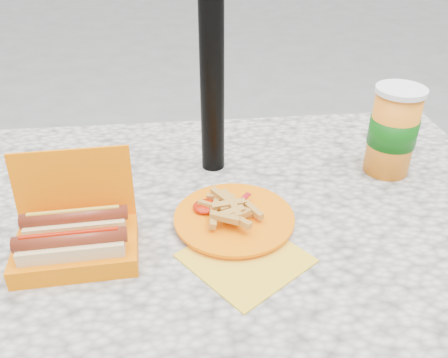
{
  "coord_description": "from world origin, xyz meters",
  "views": [
    {
      "loc": [
        -0.07,
        -0.75,
        1.29
      ],
      "look_at": [
        0.01,
        0.02,
        0.8
      ],
      "focal_mm": 38.0,
      "sensor_mm": 36.0,
      "label": 1
    }
  ],
  "objects": [
    {
      "name": "fries_plate",
      "position": [
        0.02,
        -0.06,
        0.76
      ],
      "size": [
        0.24,
        0.34,
        0.05
      ],
      "rotation": [
        0.0,
        0.0,
        0.36
      ],
      "color": "yellow",
      "rests_on": "picnic_table"
    },
    {
      "name": "umbrella_pole",
      "position": [
        0.0,
        0.16,
        1.1
      ],
      "size": [
        0.05,
        0.05,
        2.2
      ],
      "primitive_type": "cylinder",
      "color": "black",
      "rests_on": "ground"
    },
    {
      "name": "picnic_table",
      "position": [
        0.0,
        0.0,
        0.64
      ],
      "size": [
        1.2,
        0.8,
        0.75
      ],
      "color": "beige",
      "rests_on": "ground"
    },
    {
      "name": "soda_cup",
      "position": [
        0.37,
        0.1,
        0.85
      ],
      "size": [
        0.1,
        0.1,
        0.19
      ],
      "rotation": [
        0.0,
        0.0,
        -0.12
      ],
      "color": "orange",
      "rests_on": "picnic_table"
    },
    {
      "name": "hotdog_box",
      "position": [
        -0.25,
        -0.11,
        0.79
      ],
      "size": [
        0.21,
        0.16,
        0.16
      ],
      "rotation": [
        0.0,
        0.0,
        0.05
      ],
      "color": "#FF7200",
      "rests_on": "picnic_table"
    }
  ]
}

